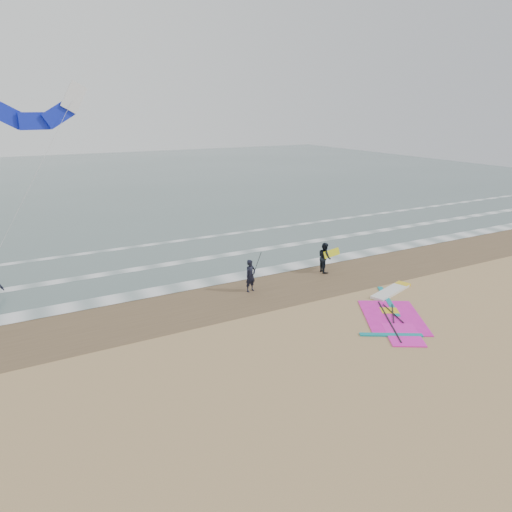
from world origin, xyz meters
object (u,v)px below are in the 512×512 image
person_standing (250,276)px  person_walking (325,257)px  surf_kite (32,109)px  windsurf_rig (393,310)px

person_standing → person_walking: person_walking is taller
person_standing → surf_kite: (-8.28, 8.80, 7.88)m
windsurf_rig → person_standing: size_ratio=3.60×
windsurf_rig → surf_kite: (-12.94, 13.91, 8.67)m
windsurf_rig → person_standing: (-4.66, 5.11, 0.78)m
person_standing → person_walking: size_ratio=0.97×
windsurf_rig → surf_kite: size_ratio=0.66×
person_standing → person_walking: (4.96, 0.59, 0.02)m
person_walking → surf_kite: surf_kite is taller
windsurf_rig → person_standing: 6.96m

